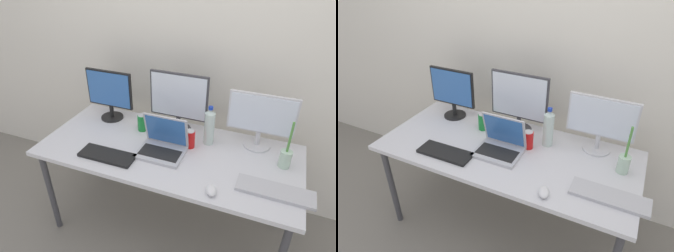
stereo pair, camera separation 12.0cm
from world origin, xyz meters
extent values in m
plane|color=gray|center=(0.00, 0.00, 0.00)|extent=(16.00, 16.00, 0.00)
cube|color=silver|center=(0.00, 0.59, 1.30)|extent=(7.00, 0.08, 2.60)
cylinder|color=#424247|center=(-0.80, -0.32, 0.35)|extent=(0.04, 0.04, 0.71)
cylinder|color=#424247|center=(-0.80, 0.32, 0.35)|extent=(0.04, 0.04, 0.71)
cylinder|color=#424247|center=(0.80, 0.32, 0.35)|extent=(0.04, 0.04, 0.71)
cube|color=silver|center=(0.00, 0.00, 0.72)|extent=(1.72, 0.76, 0.03)
cylinder|color=black|center=(-0.57, 0.23, 0.75)|extent=(0.17, 0.17, 0.01)
cylinder|color=black|center=(-0.57, 0.23, 0.80)|extent=(0.03, 0.03, 0.09)
cube|color=black|center=(-0.57, 0.23, 0.99)|extent=(0.37, 0.02, 0.28)
cube|color=#3366B2|center=(-0.57, 0.22, 0.99)|extent=(0.35, 0.01, 0.26)
cylinder|color=#38383D|center=(-0.02, 0.26, 0.75)|extent=(0.19, 0.19, 0.01)
cylinder|color=#38383D|center=(-0.02, 0.26, 0.80)|extent=(0.03, 0.03, 0.10)
cube|color=#38383D|center=(-0.02, 0.26, 1.02)|extent=(0.42, 0.02, 0.33)
cube|color=silver|center=(-0.02, 0.24, 1.02)|extent=(0.40, 0.01, 0.31)
cylinder|color=silver|center=(0.54, 0.26, 0.75)|extent=(0.18, 0.18, 0.01)
cylinder|color=silver|center=(0.54, 0.26, 0.80)|extent=(0.03, 0.03, 0.10)
cube|color=silver|center=(0.54, 0.26, 0.99)|extent=(0.43, 0.02, 0.27)
cube|color=silver|center=(0.54, 0.25, 0.99)|extent=(0.41, 0.01, 0.25)
cube|color=#B7B7BC|center=(-0.02, -0.07, 0.75)|extent=(0.30, 0.23, 0.02)
cube|color=black|center=(-0.02, -0.09, 0.76)|extent=(0.26, 0.13, 0.00)
cube|color=#B7B7BC|center=(-0.02, 0.02, 0.87)|extent=(0.30, 0.06, 0.23)
cube|color=#3366B2|center=(-0.02, 0.01, 0.87)|extent=(0.27, 0.05, 0.20)
cube|color=black|center=(-0.33, -0.22, 0.75)|extent=(0.37, 0.14, 0.02)
cube|color=#B2B2B7|center=(0.70, -0.16, 0.75)|extent=(0.42, 0.14, 0.02)
ellipsoid|color=silver|center=(0.37, -0.30, 0.76)|extent=(0.08, 0.11, 0.04)
cylinder|color=silver|center=(0.23, 0.17, 0.86)|extent=(0.07, 0.07, 0.23)
cone|color=silver|center=(0.23, 0.17, 0.99)|extent=(0.06, 0.06, 0.03)
cylinder|color=#1938B2|center=(0.23, 0.17, 1.01)|extent=(0.03, 0.03, 0.02)
cylinder|color=#197F33|center=(-0.27, 0.16, 0.80)|extent=(0.07, 0.07, 0.12)
cylinder|color=silver|center=(-0.27, 0.16, 0.86)|extent=(0.06, 0.06, 0.00)
cylinder|color=red|center=(0.13, 0.08, 0.80)|extent=(0.07, 0.07, 0.12)
cylinder|color=silver|center=(0.13, 0.08, 0.86)|extent=(0.06, 0.06, 0.00)
cylinder|color=#B2D1B7|center=(0.73, 0.10, 0.80)|extent=(0.07, 0.07, 0.11)
cylinder|color=#519342|center=(0.73, 0.10, 0.95)|extent=(0.01, 0.01, 0.20)
camera|label=1|loc=(0.61, -1.52, 1.90)|focal=32.00mm
camera|label=2|loc=(0.72, -1.47, 1.90)|focal=32.00mm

